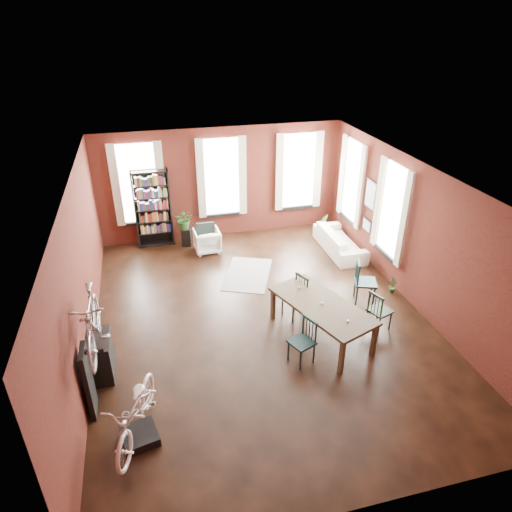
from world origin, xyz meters
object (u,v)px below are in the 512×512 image
object	(u,v)px
bookshelf	(153,209)
white_armchair	(207,240)
cream_sofa	(340,238)
bike_trainer	(140,436)
dining_chair_b	(294,297)
dining_chair_d	(366,282)
plant_stand	(187,237)
bicycle_floor	(133,391)
dining_chair_a	(302,342)
console_table	(101,356)
dining_table	(321,320)
dining_chair_c	(380,310)

from	to	relation	value
bookshelf	white_armchair	size ratio (longest dim) A/B	3.10
cream_sofa	bike_trainer	bearing A→B (deg)	132.79
white_armchair	bike_trainer	size ratio (longest dim) A/B	1.33
dining_chair_b	dining_chair_d	xyz separation A→B (m)	(1.75, 0.15, 0.03)
plant_stand	bicycle_floor	world-z (taller)	bicycle_floor
dining_chair_b	bicycle_floor	world-z (taller)	bicycle_floor
dining_chair_a	bookshelf	size ratio (longest dim) A/B	0.42
dining_chair_a	bike_trainer	bearing A→B (deg)	-92.86
bike_trainer	console_table	xyz separation A→B (m)	(-0.60, 1.71, 0.32)
dining_table	dining_chair_d	world-z (taller)	dining_chair_d
dining_chair_d	bookshelf	bearing A→B (deg)	66.28
dining_table	cream_sofa	world-z (taller)	cream_sofa
dining_chair_c	bike_trainer	size ratio (longest dim) A/B	1.72
dining_chair_a	cream_sofa	size ratio (longest dim) A/B	0.44
dining_chair_a	bicycle_floor	distance (m)	3.30
dining_chair_c	console_table	bearing A→B (deg)	69.27
dining_chair_b	white_armchair	distance (m)	3.79
dining_table	console_table	bearing A→B (deg)	160.20
dining_chair_b	dining_chair_a	bearing A→B (deg)	-35.05
dining_chair_b	console_table	world-z (taller)	dining_chair_b
dining_chair_c	cream_sofa	world-z (taller)	dining_chair_c
cream_sofa	plant_stand	size ratio (longest dim) A/B	4.02
bike_trainer	white_armchair	bearing A→B (deg)	71.57
bookshelf	console_table	distance (m)	5.40
dining_chair_b	dining_chair_d	world-z (taller)	dining_chair_d
dining_chair_a	dining_chair_b	world-z (taller)	dining_chair_b
dining_table	bike_trainer	world-z (taller)	dining_table
dining_chair_b	dining_chair_c	world-z (taller)	dining_chair_b
dining_chair_a	dining_chair_d	world-z (taller)	dining_chair_d
console_table	white_armchair	bearing A→B (deg)	59.02
dining_table	dining_chair_d	distance (m)	1.73
dining_chair_c	bike_trainer	world-z (taller)	dining_chair_c
cream_sofa	bike_trainer	xyz separation A→B (m)	(-5.63, -5.21, -0.33)
dining_chair_c	console_table	distance (m)	5.59
white_armchair	dining_chair_c	bearing A→B (deg)	121.39
dining_chair_a	bookshelf	world-z (taller)	bookshelf
dining_chair_b	bicycle_floor	xyz separation A→B (m)	(-3.38, -2.58, 0.55)
dining_chair_d	plant_stand	size ratio (longest dim) A/B	2.00
white_armchair	plant_stand	world-z (taller)	white_armchair
plant_stand	dining_chair_a	bearing A→B (deg)	-74.42
dining_table	dining_chair_b	size ratio (longest dim) A/B	2.34
dining_table	dining_chair_c	size ratio (longest dim) A/B	2.47
dining_chair_c	dining_chair_a	bearing A→B (deg)	86.09
plant_stand	bicycle_floor	bearing A→B (deg)	-102.77
dining_chair_b	bike_trainer	bearing A→B (deg)	-74.76
bookshelf	bicycle_floor	world-z (taller)	bookshelf
cream_sofa	console_table	distance (m)	7.15
dining_chair_b	bike_trainer	distance (m)	4.28
dining_chair_a	plant_stand	xyz separation A→B (m)	(-1.54, 5.51, -0.20)
bike_trainer	cream_sofa	bearing A→B (deg)	42.79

